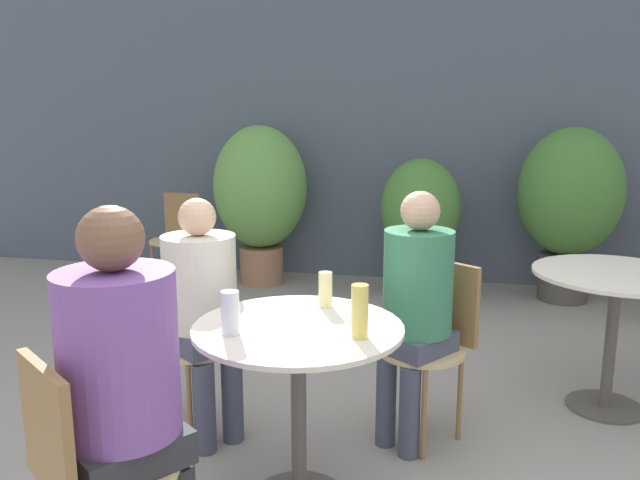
% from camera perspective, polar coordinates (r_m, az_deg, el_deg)
% --- Properties ---
extents(storefront_wall, '(10.00, 0.06, 3.00)m').
position_cam_1_polar(storefront_wall, '(5.78, 8.63, 11.09)').
color(storefront_wall, '#4C5666').
rests_on(storefront_wall, ground_plane).
extents(cafe_table_near, '(0.80, 0.80, 0.74)m').
position_cam_1_polar(cafe_table_near, '(2.43, -1.99, -11.26)').
color(cafe_table_near, '#514C47').
rests_on(cafe_table_near, ground_plane).
extents(cafe_table_far, '(0.82, 0.82, 0.74)m').
position_cam_1_polar(cafe_table_far, '(3.53, 25.34, -5.01)').
color(cafe_table_far, '#514C47').
rests_on(cafe_table_far, ground_plane).
extents(bistro_chair_0, '(0.46, 0.47, 0.84)m').
position_cam_1_polar(bistro_chair_0, '(3.02, 10.35, -8.25)').
color(bistro_chair_0, tan).
rests_on(bistro_chair_0, ground_plane).
extents(bistro_chair_1, '(0.47, 0.46, 0.84)m').
position_cam_1_polar(bistro_chair_1, '(3.10, -12.01, -7.81)').
color(bistro_chair_1, tan).
rests_on(bistro_chair_1, ground_plane).
extents(bistro_chair_2, '(0.46, 0.47, 0.84)m').
position_cam_1_polar(bistro_chair_2, '(2.08, -20.79, -18.28)').
color(bistro_chair_2, tan).
rests_on(bistro_chair_2, ground_plane).
extents(bistro_chair_3, '(0.41, 0.42, 0.84)m').
position_cam_1_polar(bistro_chair_3, '(5.60, -12.86, 0.78)').
color(bistro_chair_3, tan).
rests_on(bistro_chair_3, ground_plane).
extents(seated_person_0, '(0.39, 0.40, 1.19)m').
position_cam_1_polar(seated_person_0, '(2.85, 8.73, -5.20)').
color(seated_person_0, '#42475B').
rests_on(seated_person_0, ground_plane).
extents(seated_person_1, '(0.43, 0.42, 1.15)m').
position_cam_1_polar(seated_person_1, '(2.93, -10.73, -5.33)').
color(seated_person_1, '#42475B').
rests_on(seated_person_1, ground_plane).
extents(seated_person_2, '(0.45, 0.45, 1.27)m').
position_cam_1_polar(seated_person_2, '(2.03, -17.44, -11.65)').
color(seated_person_2, '#2D2D33').
rests_on(seated_person_2, ground_plane).
extents(beer_glass_0, '(0.07, 0.07, 0.16)m').
position_cam_1_polar(beer_glass_0, '(2.28, -8.21, -6.61)').
color(beer_glass_0, silver).
rests_on(beer_glass_0, cafe_table_near).
extents(beer_glass_1, '(0.06, 0.06, 0.20)m').
position_cam_1_polar(beer_glass_1, '(2.22, 3.66, -6.53)').
color(beer_glass_1, '#DBC65B').
rests_on(beer_glass_1, cafe_table_near).
extents(beer_glass_2, '(0.06, 0.06, 0.15)m').
position_cam_1_polar(beer_glass_2, '(2.58, 0.50, -4.54)').
color(beer_glass_2, beige).
rests_on(beer_glass_2, cafe_table_near).
extents(potted_plant_0, '(0.84, 0.84, 1.43)m').
position_cam_1_polar(potted_plant_0, '(5.63, -5.47, 4.38)').
color(potted_plant_0, '#93664C').
rests_on(potted_plant_0, ground_plane).
extents(potted_plant_1, '(0.65, 0.65, 1.17)m').
position_cam_1_polar(potted_plant_1, '(5.25, 9.13, 1.60)').
color(potted_plant_1, '#47423D').
rests_on(potted_plant_1, ground_plane).
extents(potted_plant_2, '(0.82, 0.82, 1.43)m').
position_cam_1_polar(potted_plant_2, '(5.44, 21.87, 3.51)').
color(potted_plant_2, '#47423D').
rests_on(potted_plant_2, ground_plane).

